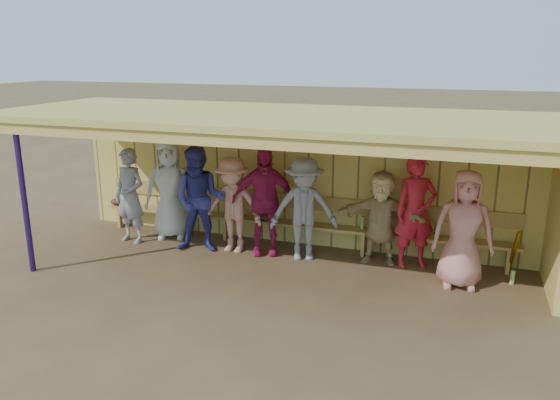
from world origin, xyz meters
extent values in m
plane|color=brown|center=(0.00, 0.00, 0.00)|extent=(90.00, 90.00, 0.00)
imported|color=gray|center=(-2.88, 0.34, 0.87)|extent=(0.69, 0.51, 1.74)
imported|color=silver|center=(-2.33, 0.81, 0.93)|extent=(1.06, 0.88, 1.86)
imported|color=#34378F|center=(-1.46, 0.33, 0.93)|extent=(1.04, 0.90, 1.86)
imported|color=#B01C51|center=(-0.36, 0.56, 0.94)|extent=(1.19, 0.80, 1.88)
imported|color=gray|center=(0.35, 0.54, 0.87)|extent=(1.29, 1.03, 1.75)
imported|color=tan|center=(1.59, 0.80, 0.78)|extent=(1.46, 0.50, 1.56)
imported|color=red|center=(2.14, 0.81, 0.92)|extent=(0.79, 0.68, 1.84)
imported|color=tan|center=(2.88, 0.24, 0.89)|extent=(0.93, 0.66, 1.79)
imported|color=tan|center=(-0.91, 0.49, 0.84)|extent=(1.11, 0.66, 1.68)
cube|color=#D9C05C|center=(0.00, 1.35, 1.20)|extent=(8.60, 0.20, 2.40)
cube|color=#D1B655|center=(0.00, 0.00, 2.45)|extent=(8.80, 3.20, 0.10)
cube|color=#D1B655|center=(0.00, -1.50, 2.32)|extent=(8.80, 0.10, 0.18)
cube|color=#D1B655|center=(-3.80, 0.00, 2.31)|extent=(0.08, 3.00, 0.16)
cube|color=#D1B655|center=(-2.85, 0.00, 2.31)|extent=(0.08, 3.00, 0.16)
cube|color=#D1B655|center=(-1.90, 0.00, 2.31)|extent=(0.08, 3.00, 0.16)
cube|color=#D1B655|center=(-0.95, 0.00, 2.31)|extent=(0.08, 3.00, 0.16)
cube|color=#D1B655|center=(0.00, 0.00, 2.31)|extent=(0.08, 3.00, 0.16)
cube|color=#D1B655|center=(0.95, 0.00, 2.31)|extent=(0.08, 3.00, 0.16)
cube|color=#D1B655|center=(1.90, 0.00, 2.31)|extent=(0.08, 3.00, 0.16)
cube|color=#D1B655|center=(2.85, 0.00, 2.31)|extent=(0.08, 3.00, 0.16)
cube|color=#D1B655|center=(3.80, 0.00, 2.31)|extent=(0.08, 3.00, 0.16)
cylinder|color=navy|center=(-3.60, -1.40, 1.20)|extent=(0.09, 0.09, 2.40)
cube|color=tan|center=(0.00, 1.06, 0.42)|extent=(7.60, 0.32, 0.05)
cube|color=tan|center=(0.00, 1.22, 0.80)|extent=(7.60, 0.04, 0.26)
cube|color=tan|center=(-3.60, 1.06, 0.20)|extent=(0.06, 0.29, 0.40)
cube|color=tan|center=(-1.29, 1.06, 0.20)|extent=(0.06, 0.29, 0.40)
cube|color=tan|center=(1.29, 1.06, 0.20)|extent=(0.06, 0.29, 0.40)
cube|color=tan|center=(3.60, 1.06, 0.20)|extent=(0.06, 0.29, 0.40)
cylinder|color=#C78D17|center=(3.65, 0.86, 0.40)|extent=(0.13, 0.41, 0.80)
sphere|color=orange|center=(2.80, 0.86, 0.04)|extent=(0.08, 0.08, 0.08)
ellipsoid|color=#593319|center=(-3.65, 1.01, 0.52)|extent=(0.30, 0.24, 0.14)
ellipsoid|color=#593319|center=(-1.14, 1.01, 0.52)|extent=(0.30, 0.24, 0.14)
ellipsoid|color=#593319|center=(-0.54, 1.01, 0.52)|extent=(0.30, 0.24, 0.14)
cylinder|color=#A4CC66|center=(1.24, 1.11, 0.56)|extent=(0.07, 0.07, 0.22)
cylinder|color=gold|center=(1.89, 1.11, 0.56)|extent=(0.07, 0.07, 0.22)
cylinder|color=#97C562|center=(3.65, 0.56, 0.11)|extent=(0.07, 0.07, 0.22)
camera|label=1|loc=(2.83, -7.81, 3.42)|focal=35.00mm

